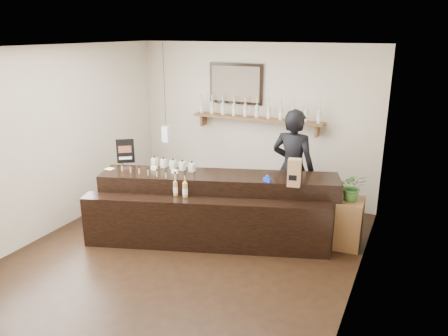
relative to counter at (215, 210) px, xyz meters
name	(u,v)px	position (x,y,z in m)	size (l,w,h in m)	color
ground	(188,253)	(-0.15, -0.57, -0.46)	(5.00, 5.00, 0.00)	black
room_shell	(184,135)	(-0.15, -0.57, 1.24)	(5.00, 5.00, 5.00)	beige
back_wall_decor	(244,103)	(-0.30, 1.80, 1.30)	(2.66, 0.96, 1.69)	brown
counter	(215,210)	(0.00, 0.00, 0.00)	(3.51, 2.01, 1.14)	black
promo_sign	(125,151)	(-1.58, 0.03, 0.71)	(0.24, 0.18, 0.39)	black
paper_bag	(294,173)	(1.14, 0.11, 0.71)	(0.19, 0.16, 0.38)	#946A47
tape_dispenser	(267,179)	(0.76, 0.11, 0.56)	(0.12, 0.08, 0.10)	#1932B5
side_cabinet	(349,223)	(1.85, 0.61, -0.10)	(0.38, 0.50, 0.71)	brown
potted_plant	(353,187)	(1.85, 0.61, 0.45)	(0.36, 0.31, 0.40)	#376A2A
shopkeeper	(293,161)	(0.88, 0.98, 0.60)	(0.77, 0.51, 2.12)	black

